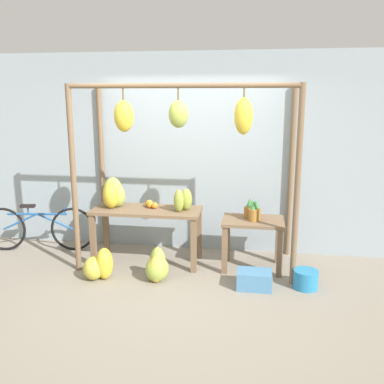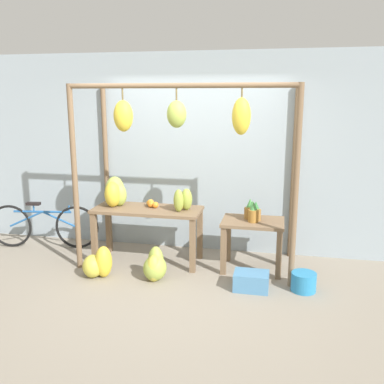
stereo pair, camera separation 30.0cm
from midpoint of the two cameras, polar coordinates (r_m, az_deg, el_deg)
The scene contains 14 objects.
ground_plane at distance 5.18m, azimuth -3.73°, elevation -12.52°, with size 20.00×20.00×0.00m, color gray.
shop_wall_back at distance 6.10m, azimuth -1.09°, elevation 5.14°, with size 8.00×0.08×2.80m.
stall_awning at distance 5.23m, azimuth -2.79°, elevation 6.72°, with size 2.78×1.13×2.35m.
display_table_main at distance 5.73m, azimuth -7.54°, elevation -3.49°, with size 1.43×0.59×0.74m.
display_table_side at distance 5.56m, azimuth 6.57°, elevation -5.20°, with size 0.78×0.57×0.66m.
banana_pile_on_table at distance 5.83m, azimuth -11.91°, elevation -0.24°, with size 0.34×0.40×0.40m.
orange_pile at distance 5.75m, azimuth -7.04°, elevation -1.63°, with size 0.20×0.18×0.09m.
pineapple_cluster at distance 5.51m, azimuth 6.55°, elevation -2.51°, with size 0.22×0.28×0.27m.
banana_pile_ground_left at distance 5.46m, azimuth -13.89°, elevation -9.57°, with size 0.40×0.34×0.40m.
banana_pile_ground_right at distance 5.29m, azimuth -6.36°, elevation -10.02°, with size 0.39×0.40×0.41m.
fruit_crate_white at distance 5.13m, azimuth 6.62°, elevation -11.53°, with size 0.40×0.28×0.21m.
blue_bucket at distance 5.23m, azimuth 13.30°, elevation -11.26°, with size 0.29×0.29×0.22m.
parked_bicycle at distance 6.63m, azimuth -21.07°, elevation -4.52°, with size 1.63×0.28×0.69m.
papaya_pile at distance 5.54m, azimuth -2.89°, elevation -1.16°, with size 0.27×0.25×0.30m.
Camera 1 is at (0.89, -4.59, 2.21)m, focal length 40.00 mm.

